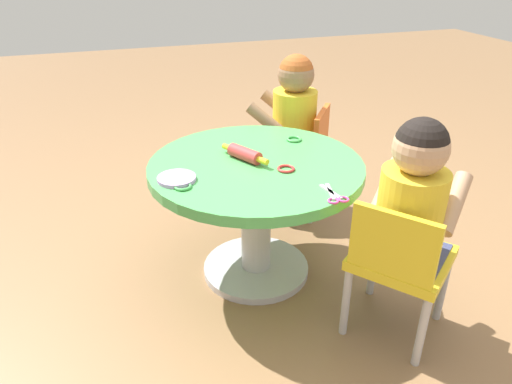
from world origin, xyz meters
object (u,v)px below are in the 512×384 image
at_px(craft_table, 256,194).
at_px(craft_scissors, 335,196).
at_px(seated_child_left, 413,196).
at_px(child_chair_right, 300,154).
at_px(seated_child_right, 294,109).
at_px(rolling_pin, 245,154).
at_px(child_chair_left, 399,261).

distance_m(craft_table, craft_scissors, 0.40).
bearing_deg(seated_child_left, craft_scissors, 61.44).
distance_m(child_chair_right, craft_scissors, 0.85).
distance_m(seated_child_right, rolling_pin, 0.58).
relative_size(child_chair_left, child_chair_right, 1.00).
distance_m(seated_child_left, seated_child_right, 0.93).
bearing_deg(craft_table, craft_scissors, -155.27).
bearing_deg(child_chair_left, seated_child_left, -51.58).
xyz_separation_m(seated_child_left, seated_child_right, (0.93, 0.02, 0.00)).
bearing_deg(rolling_pin, seated_child_right, -40.77).
bearing_deg(seated_child_left, child_chair_left, 128.42).
xyz_separation_m(craft_table, child_chair_right, (0.45, -0.38, -0.07)).
height_order(craft_table, rolling_pin, rolling_pin).
relative_size(child_chair_right, craft_scissors, 3.97).
bearing_deg(child_chair_right, child_chair_left, 177.54).
distance_m(child_chair_left, child_chair_right, 0.93).
relative_size(seated_child_left, rolling_pin, 2.40).
bearing_deg(craft_table, rolling_pin, 43.54).
xyz_separation_m(seated_child_left, child_chair_right, (0.91, -0.01, -0.23)).
distance_m(child_chair_right, seated_child_right, 0.23).
height_order(child_chair_right, craft_scissors, child_chair_right).
bearing_deg(child_chair_left, child_chair_right, -2.46).
bearing_deg(seated_child_left, craft_table, 38.93).
xyz_separation_m(child_chair_left, craft_scissors, (0.14, 0.18, 0.20)).
xyz_separation_m(child_chair_right, rolling_pin, (-0.42, 0.41, 0.22)).
xyz_separation_m(seated_child_right, craft_scissors, (-0.82, 0.19, -0.03)).
bearing_deg(craft_scissors, rolling_pin, 26.85).
bearing_deg(child_chair_left, rolling_pin, 35.68).
xyz_separation_m(craft_table, rolling_pin, (0.04, 0.03, 0.16)).
bearing_deg(seated_child_right, rolling_pin, 139.23).
bearing_deg(seated_child_left, child_chair_right, -0.56).
height_order(seated_child_left, craft_scissors, seated_child_left).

